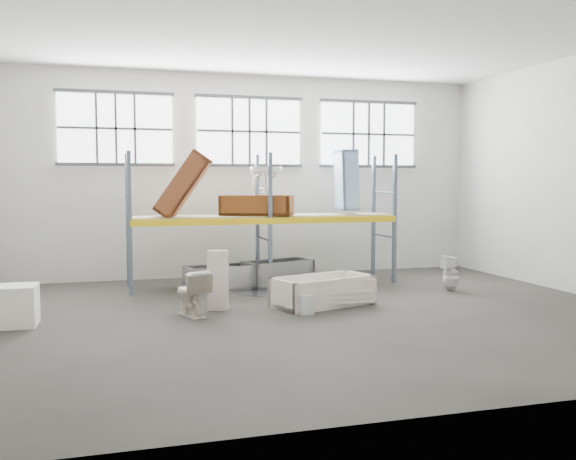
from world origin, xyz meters
name	(u,v)px	position (x,y,z in m)	size (l,w,h in m)	color
floor	(312,317)	(0.00, 0.00, -0.05)	(12.00, 10.00, 0.10)	#433F39
ceiling	(312,25)	(0.00, 0.00, 5.05)	(12.00, 10.00, 0.10)	silver
wall_back	(248,176)	(0.00, 5.05, 2.50)	(12.00, 0.10, 5.00)	beige
wall_front	(474,168)	(0.00, -5.05, 2.50)	(12.00, 0.10, 5.00)	#A1A095
window_left	(116,129)	(-3.20, 4.94, 3.60)	(2.60, 0.04, 1.60)	white
window_mid	(249,132)	(0.00, 4.94, 3.60)	(2.60, 0.04, 1.60)	white
window_right	(368,134)	(3.20, 4.94, 3.60)	(2.60, 0.04, 1.60)	white
rack_upright_la	(130,223)	(-3.00, 2.90, 1.50)	(0.08, 0.08, 3.00)	slate
rack_upright_lb	(128,220)	(-3.00, 4.10, 1.50)	(0.08, 0.08, 3.00)	slate
rack_upright_ma	(270,221)	(0.00, 2.90, 1.50)	(0.08, 0.08, 3.00)	slate
rack_upright_mb	(257,218)	(0.00, 4.10, 1.50)	(0.08, 0.08, 3.00)	slate
rack_upright_ra	(395,219)	(3.00, 2.90, 1.50)	(0.08, 0.08, 3.00)	slate
rack_upright_rb	(374,216)	(3.00, 4.10, 1.50)	(0.08, 0.08, 3.00)	slate
rack_beam_front	(270,221)	(0.00, 2.90, 1.50)	(6.00, 0.10, 0.14)	yellow
rack_beam_back	(257,218)	(0.00, 4.10, 1.50)	(6.00, 0.10, 0.14)	yellow
shelf_deck	(264,216)	(0.00, 3.50, 1.58)	(5.90, 1.10, 0.03)	gray
wet_patch	(273,290)	(0.00, 2.70, 0.00)	(1.80, 1.80, 0.00)	black
bathtub_beige	(322,291)	(0.46, 0.74, 0.28)	(1.89, 0.89, 0.56)	silver
cistern_spare	(364,290)	(1.26, 0.61, 0.28)	(0.45, 0.21, 0.43)	beige
sink_in_tub	(317,300)	(0.29, 0.52, 0.16)	(0.48, 0.48, 0.17)	beige
toilet_beige	(192,293)	(-2.06, 0.49, 0.41)	(0.45, 0.80, 0.81)	silver
cistern_tall	(218,280)	(-1.52, 0.89, 0.55)	(0.35, 0.23, 1.10)	silver
toilet_white	(451,273)	(3.70, 1.54, 0.39)	(0.35, 0.36, 0.78)	white
steel_tub_left	(219,278)	(-1.12, 3.04, 0.27)	(1.45, 0.68, 0.53)	#A1A4A9
steel_tub_right	(278,273)	(0.27, 3.25, 0.29)	(1.56, 0.73, 0.57)	#999CA1
rust_tub_flat	(257,205)	(-0.17, 3.45, 1.82)	(1.60, 0.75, 0.45)	brown
rust_tub_tilted	(183,185)	(-1.85, 3.28, 2.29)	(1.55, 0.73, 0.44)	brown
sink_on_shelf	(266,194)	(-0.02, 3.21, 2.09)	(0.73, 0.56, 0.65)	silver
blue_tub_upright	(347,180)	(2.07, 3.60, 2.40)	(1.43, 0.67, 0.40)	#8BAFDB
bucket	(306,304)	(-0.07, 0.10, 0.17)	(0.30, 0.30, 0.35)	beige
carton_near	(12,306)	(-4.99, 0.52, 0.33)	(0.78, 0.67, 0.67)	white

